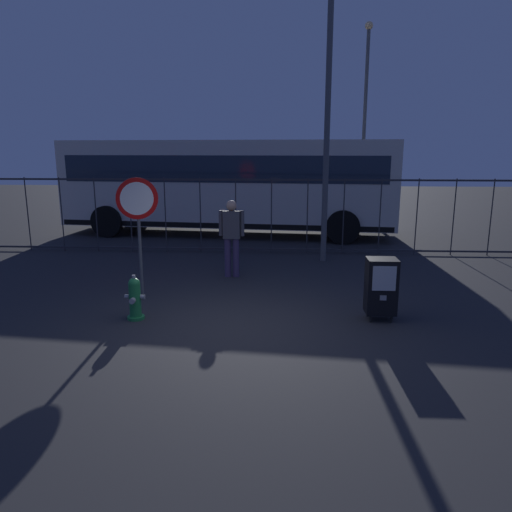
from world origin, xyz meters
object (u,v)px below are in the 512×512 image
(stop_sign, at_px, (138,212))
(pedestrian, at_px, (232,234))
(fire_hydrant, at_px, (135,298))
(newspaper_box_primary, at_px, (381,286))
(bus_near, at_px, (229,181))
(street_light_near_left, at_px, (365,108))
(street_light_near_right, at_px, (328,87))

(stop_sign, relative_size, pedestrian, 1.34)
(fire_hydrant, xyz_separation_m, newspaper_box_primary, (3.99, 0.19, 0.22))
(fire_hydrant, height_order, bus_near, bus_near)
(street_light_near_left, bearing_deg, fire_hydrant, -113.78)
(newspaper_box_primary, xyz_separation_m, street_light_near_left, (1.69, 12.70, 3.78))
(pedestrian, distance_m, street_light_near_right, 4.18)
(newspaper_box_primary, relative_size, stop_sign, 0.46)
(stop_sign, bearing_deg, street_light_near_right, 40.53)
(fire_hydrant, distance_m, street_light_near_left, 14.65)
(fire_hydrant, distance_m, bus_near, 8.40)
(bus_near, bearing_deg, street_light_near_right, -48.35)
(fire_hydrant, bearing_deg, street_light_near_right, 52.18)
(stop_sign, bearing_deg, street_light_near_left, 62.95)
(bus_near, bearing_deg, street_light_near_left, 48.47)
(fire_hydrant, xyz_separation_m, street_light_near_right, (3.43, 4.41, 3.80))
(stop_sign, bearing_deg, fire_hydrant, -78.47)
(stop_sign, relative_size, street_light_near_left, 0.29)
(street_light_near_right, bearing_deg, fire_hydrant, -127.82)
(pedestrian, xyz_separation_m, street_light_near_right, (2.12, 1.64, 3.20))
(street_light_near_left, bearing_deg, bus_near, -137.41)
(fire_hydrant, distance_m, stop_sign, 1.80)
(fire_hydrant, relative_size, street_light_near_left, 0.10)
(newspaper_box_primary, bearing_deg, stop_sign, 165.79)
(fire_hydrant, bearing_deg, stop_sign, 101.53)
(street_light_near_right, bearing_deg, stop_sign, -139.47)
(bus_near, bearing_deg, pedestrian, -77.32)
(fire_hydrant, relative_size, bus_near, 0.07)
(pedestrian, bearing_deg, street_light_near_left, 66.61)
(stop_sign, bearing_deg, newspaper_box_primary, -14.21)
(newspaper_box_primary, height_order, pedestrian, pedestrian)
(street_light_near_left, bearing_deg, pedestrian, -113.39)
(street_light_near_left, bearing_deg, street_light_near_right, -104.90)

